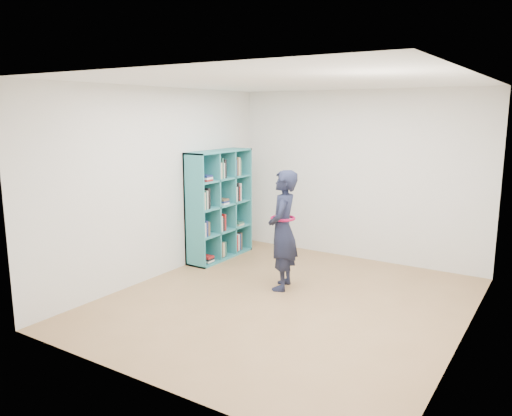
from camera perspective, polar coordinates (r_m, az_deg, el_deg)
The scene contains 9 objects.
floor at distance 6.17m, azimuth 3.42°, elevation -10.65°, with size 4.50×4.50×0.00m, color olive.
ceiling at distance 5.75m, azimuth 3.73°, elevation 14.22°, with size 4.50×4.50×0.00m, color white.
wall_left at distance 7.00m, azimuth -10.92°, elevation 2.78°, with size 0.02×4.50×2.60m, color silver.
wall_right at distance 5.17m, azimuth 23.32°, elevation -0.76°, with size 0.02×4.50×2.60m, color silver.
wall_back at distance 7.84m, azimuth 11.59°, elevation 3.62°, with size 4.00×0.02×2.60m, color silver.
wall_front at distance 4.04m, azimuth -12.13°, elevation -3.19°, with size 4.00×0.02×2.60m, color silver.
bookshelf at distance 7.80m, azimuth -4.37°, elevation 0.24°, with size 0.37×1.27×1.69m.
person at distance 6.41m, azimuth 3.08°, elevation -2.54°, with size 0.53×0.65×1.55m.
smartphone at distance 6.50m, azimuth 1.89°, elevation -1.42°, with size 0.05×0.09×0.12m.
Camera 1 is at (2.77, -5.02, 2.27)m, focal length 35.00 mm.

